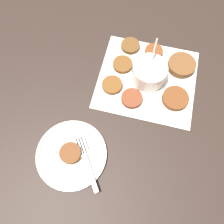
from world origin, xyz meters
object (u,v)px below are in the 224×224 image
Objects in this scene: serving_plate at (71,154)px; fritter_on_plate at (70,153)px; fork at (85,157)px; sauce_bowl at (149,74)px.

fritter_on_plate is (-0.00, 0.00, 0.02)m from serving_plate.
serving_plate is at bearing -174.18° from fork.
serving_plate is at bearing -114.80° from sauce_bowl.
sauce_bowl is at bearing 65.17° from fritter_on_plate.
fritter_on_plate is at bearing -114.83° from sauce_bowl.
fork is (-0.10, -0.29, -0.01)m from sauce_bowl.
fritter_on_plate is (-0.14, -0.29, -0.01)m from sauce_bowl.
sauce_bowl is 0.32m from fritter_on_plate.
fork is at bearing 5.82° from serving_plate.
serving_plate is (-0.14, -0.29, -0.02)m from sauce_bowl.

